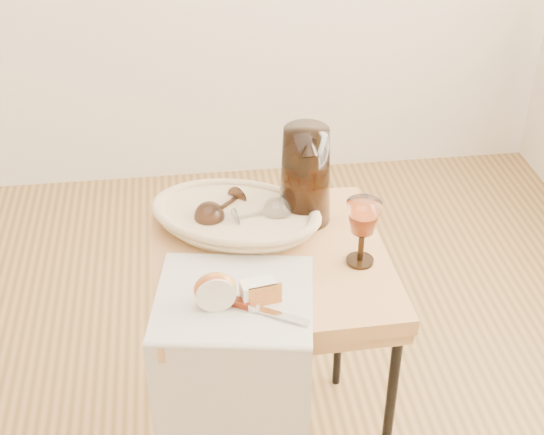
{
  "coord_description": "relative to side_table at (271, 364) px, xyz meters",
  "views": [
    {
      "loc": [
        0.26,
        -1.19,
        1.75
      ],
      "look_at": [
        0.44,
        0.22,
        0.8
      ],
      "focal_mm": 51.49,
      "sensor_mm": 36.0,
      "label": 1
    }
  ],
  "objects": [
    {
      "name": "goblet_lying_a",
      "position": [
        -0.1,
        0.14,
        0.39
      ],
      "size": [
        0.14,
        0.14,
        0.07
      ],
      "primitive_type": null,
      "rotation": [
        0.0,
        0.0,
        3.95
      ],
      "color": "#3D2619",
      "rests_on": "bread_basket"
    },
    {
      "name": "wine_goblet",
      "position": [
        0.2,
        -0.05,
        0.42
      ],
      "size": [
        0.09,
        0.09,
        0.16
      ],
      "primitive_type": null,
      "rotation": [
        0.0,
        0.0,
        -0.16
      ],
      "color": "white",
      "rests_on": "side_table"
    },
    {
      "name": "goblet_lying_b",
      "position": [
        -0.01,
        0.1,
        0.39
      ],
      "size": [
        0.13,
        0.1,
        0.07
      ],
      "primitive_type": null,
      "rotation": [
        0.0,
        0.0,
        0.22
      ],
      "color": "white",
      "rests_on": "bread_basket"
    },
    {
      "name": "table_knife",
      "position": [
        -0.05,
        -0.19,
        0.36
      ],
      "size": [
        0.19,
        0.12,
        0.02
      ],
      "primitive_type": null,
      "rotation": [
        0.0,
        0.0,
        -0.54
      ],
      "color": "silver",
      "rests_on": "tea_towel"
    },
    {
      "name": "tea_towel",
      "position": [
        -0.1,
        -0.14,
        0.34
      ],
      "size": [
        0.38,
        0.35,
        0.01
      ],
      "primitive_type": "cube",
      "rotation": [
        0.0,
        0.0,
        -0.17
      ],
      "color": "beige",
      "rests_on": "side_table"
    },
    {
      "name": "side_table",
      "position": [
        0.0,
        0.0,
        0.0
      ],
      "size": [
        0.55,
        0.55,
        0.68
      ],
      "primitive_type": null,
      "rotation": [
        0.0,
        0.0,
        0.03
      ],
      "color": "brown",
      "rests_on": "floor"
    },
    {
      "name": "bread_basket",
      "position": [
        -0.07,
        0.13,
        0.37
      ],
      "size": [
        0.43,
        0.37,
        0.06
      ],
      "primitive_type": null,
      "rotation": [
        0.0,
        0.0,
        -0.39
      ],
      "color": "#9A7D59",
      "rests_on": "side_table"
    },
    {
      "name": "apple_wedge",
      "position": [
        -0.05,
        -0.16,
        0.37
      ],
      "size": [
        0.08,
        0.05,
        0.05
      ],
      "primitive_type": "cube",
      "rotation": [
        0.0,
        0.0,
        0.18
      ],
      "color": "beige",
      "rests_on": "tea_towel"
    },
    {
      "name": "apple_half",
      "position": [
        -0.14,
        -0.16,
        0.39
      ],
      "size": [
        0.09,
        0.05,
        0.08
      ],
      "primitive_type": "ellipsoid",
      "rotation": [
        0.0,
        0.0,
        0.03
      ],
      "color": "red",
      "rests_on": "tea_towel"
    },
    {
      "name": "pitcher",
      "position": [
        0.1,
        0.15,
        0.46
      ],
      "size": [
        0.17,
        0.25,
        0.29
      ],
      "primitive_type": null,
      "rotation": [
        0.0,
        0.0,
        0.02
      ],
      "color": "black",
      "rests_on": "side_table"
    }
  ]
}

